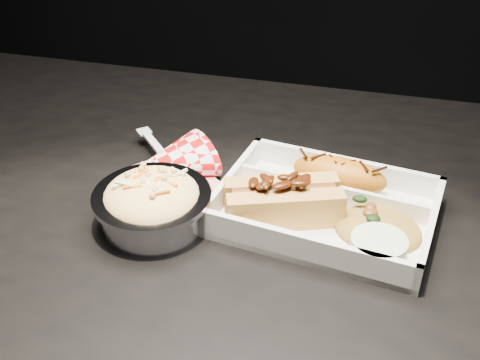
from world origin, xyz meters
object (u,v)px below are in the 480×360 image
object	(u,v)px
hotdog	(283,199)
napkin_fork	(168,163)
fried_pastry	(339,175)
food_tray	(326,211)
foil_coleslaw_cup	(152,202)
dining_table	(250,277)

from	to	relation	value
hotdog	napkin_fork	world-z (taller)	napkin_fork
fried_pastry	napkin_fork	world-z (taller)	napkin_fork
hotdog	napkin_fork	distance (m)	0.18
food_tray	foil_coleslaw_cup	distance (m)	0.21
foil_coleslaw_cup	hotdog	bearing A→B (deg)	16.31
food_tray	fried_pastry	world-z (taller)	fried_pastry
dining_table	napkin_fork	size ratio (longest dim) A/B	7.53
dining_table	fried_pastry	bearing A→B (deg)	41.16
foil_coleslaw_cup	napkin_fork	xyz separation A→B (m)	(-0.02, 0.11, -0.02)
fried_pastry	napkin_fork	size ratio (longest dim) A/B	0.75
dining_table	napkin_fork	world-z (taller)	napkin_fork
food_tray	napkin_fork	bearing A→B (deg)	176.64
food_tray	hotdog	bearing A→B (deg)	-149.23
foil_coleslaw_cup	napkin_fork	distance (m)	0.11
hotdog	food_tray	bearing A→B (deg)	2.04
fried_pastry	hotdog	xyz separation A→B (m)	(-0.06, -0.07, 0.00)
dining_table	hotdog	world-z (taller)	hotdog
foil_coleslaw_cup	napkin_fork	size ratio (longest dim) A/B	0.87
fried_pastry	food_tray	bearing A→B (deg)	-98.67
dining_table	food_tray	world-z (taller)	food_tray
food_tray	dining_table	bearing A→B (deg)	-153.39
hotdog	napkin_fork	xyz separation A→B (m)	(-0.17, 0.07, -0.02)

